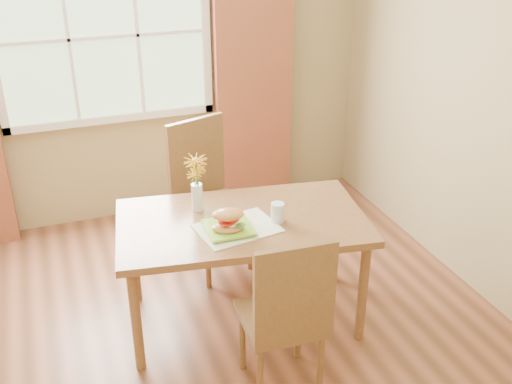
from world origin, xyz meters
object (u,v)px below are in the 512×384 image
Objects in this scene: dining_table at (242,230)px; flower_vase at (196,177)px; croissant_sandwich at (228,221)px; water_glass at (278,213)px; chair_far at (205,189)px; chair_near at (287,312)px.

dining_table is 4.48× the size of flower_vase.
flower_vase is (-0.08, 0.35, 0.13)m from croissant_sandwich.
dining_table is at bearing -44.60° from flower_vase.
water_glass is (0.19, -0.10, 0.13)m from dining_table.
chair_far is at bearing 101.14° from dining_table.
dining_table is at bearing -106.19° from chair_far.
chair_far reaches higher than flower_vase.
chair_far is 3.08× the size of flower_vase.
dining_table is 7.48× the size of croissant_sandwich.
chair_near is at bearing -62.81° from croissant_sandwich.
water_glass is at bearing -18.62° from dining_table.
chair_far reaches higher than water_glass.
croissant_sandwich is 1.79× the size of water_glass.
flower_vase is at bearing 118.77° from croissant_sandwich.
chair_far reaches higher than chair_near.
croissant_sandwich is at bearing 105.70° from chair_near.
water_glass is (0.22, -0.81, 0.18)m from chair_far.
flower_vase is at bearing -128.72° from chair_far.
dining_table is 1.45× the size of chair_far.
croissant_sandwich is (-0.10, -0.84, 0.21)m from chair_far.
chair_near is at bearing -81.71° from dining_table.
croissant_sandwich is at bearing -173.05° from water_glass.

